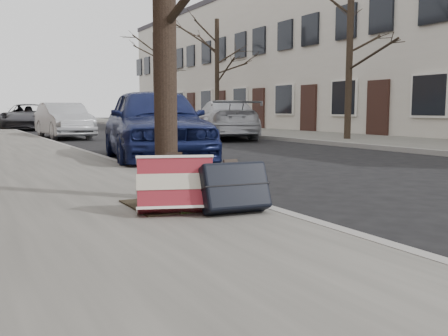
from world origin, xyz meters
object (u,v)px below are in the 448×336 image
suitcase_navy (234,187)px  car_near_mid (64,121)px  car_near_front (155,124)px  suitcase_red (175,185)px

suitcase_navy → car_near_mid: car_near_mid is taller
car_near_front → car_near_mid: size_ratio=1.14×
suitcase_red → suitcase_navy: (0.47, -0.24, -0.02)m
suitcase_navy → car_near_mid: bearing=90.9°
suitcase_navy → car_near_mid: 14.94m
suitcase_red → car_near_mid: size_ratio=0.17×
suitcase_navy → car_near_mid: size_ratio=0.16×
suitcase_red → car_near_front: (1.89, 5.44, 0.38)m
suitcase_red → car_near_mid: car_near_mid is taller
car_near_front → car_near_mid: 9.19m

